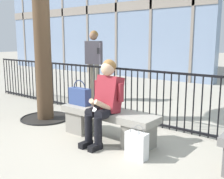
{
  "coord_description": "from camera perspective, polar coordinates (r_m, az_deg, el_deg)",
  "views": [
    {
      "loc": [
        2.53,
        -3.04,
        1.48
      ],
      "look_at": [
        0.0,
        0.1,
        0.75
      ],
      "focal_mm": 43.77,
      "sensor_mm": 36.0,
      "label": 1
    }
  ],
  "objects": [
    {
      "name": "seated_person_with_phone",
      "position": [
        3.91,
        -1.51,
        -1.99
      ],
      "size": [
        0.52,
        0.66,
        1.21
      ],
      "color": "black",
      "rests_on": "ground"
    },
    {
      "name": "stone_bench",
      "position": [
        4.13,
        -0.87,
        -6.74
      ],
      "size": [
        1.6,
        0.44,
        0.45
      ],
      "color": "gray",
      "rests_on": "ground"
    },
    {
      "name": "plaza_railing",
      "position": [
        4.86,
        6.6,
        -1.49
      ],
      "size": [
        9.19,
        0.04,
        0.98
      ],
      "color": "black",
      "rests_on": "ground"
    },
    {
      "name": "bystander_at_railing",
      "position": [
        6.74,
        -3.83,
        6.18
      ],
      "size": [
        0.55,
        0.34,
        1.71
      ],
      "color": "gray",
      "rests_on": "ground"
    },
    {
      "name": "handbag_on_bench",
      "position": [
        4.43,
        -6.76,
        -1.33
      ],
      "size": [
        0.38,
        0.14,
        0.41
      ],
      "color": "#33477F",
      "rests_on": "stone_bench"
    },
    {
      "name": "ground_plane",
      "position": [
        4.22,
        -0.86,
        -10.26
      ],
      "size": [
        60.0,
        60.0,
        0.0
      ],
      "primitive_type": "plane",
      "color": "#A8A091"
    },
    {
      "name": "shopping_bag",
      "position": [
        3.52,
        5.17,
        -11.52
      ],
      "size": [
        0.28,
        0.14,
        0.43
      ],
      "color": "white",
      "rests_on": "ground"
    }
  ]
}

